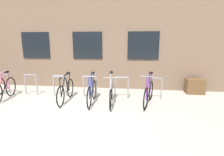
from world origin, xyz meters
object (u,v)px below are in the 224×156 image
Objects in this scene: bicycle_purple at (149,93)px; bicycle_silver at (111,93)px; bicycle_blue at (92,92)px; planter_box at (195,86)px; bicycle_black at (66,90)px; bicycle_pink at (4,89)px.

bicycle_silver reaches higher than bicycle_purple.
bicycle_blue is 2.39× the size of planter_box.
bicycle_silver is 3.58m from planter_box.
bicycle_black is 2.49× the size of planter_box.
bicycle_purple is at bearing 1.79° from bicycle_pink.
bicycle_blue is at bearing -178.30° from bicycle_silver.
planter_box is (4.84, 1.50, -0.08)m from bicycle_black.
bicycle_pink reaches higher than planter_box.
bicycle_pink is 2.40× the size of planter_box.
bicycle_silver is 3.92m from bicycle_pink.
bicycle_blue is at bearing -4.64° from bicycle_black.
bicycle_black is at bearing 177.95° from bicycle_silver.
bicycle_black is 1.62m from bicycle_silver.
bicycle_purple is at bearing 3.75° from bicycle_blue.
bicycle_blue is at bearing -157.85° from planter_box.
bicycle_blue is at bearing -176.25° from bicycle_purple.
bicycle_blue reaches higher than planter_box.
bicycle_silver is at bearing 1.70° from bicycle_blue.
bicycle_silver reaches higher than bicycle_black.
bicycle_silver is at bearing 0.80° from bicycle_pink.
bicycle_black is 0.96m from bicycle_blue.
bicycle_silver is (1.62, -0.06, -0.01)m from bicycle_black.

